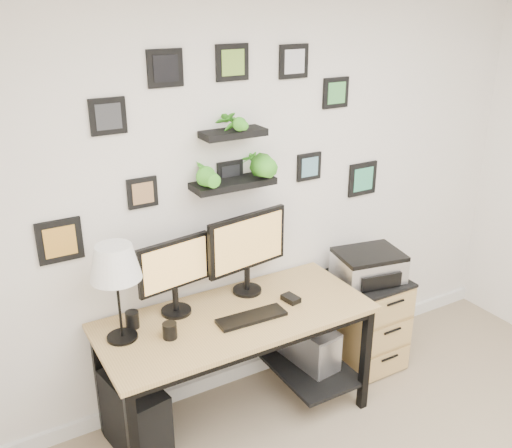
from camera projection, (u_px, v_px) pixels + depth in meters
room at (268, 361)px, 4.06m from camera, size 4.00×4.00×4.00m
desk at (239, 329)px, 3.40m from camera, size 1.60×0.70×0.75m
monitor_left at (174, 272)px, 3.23m from camera, size 0.45×0.20×0.46m
monitor_right at (248, 247)px, 3.45m from camera, size 0.56×0.20×0.52m
keyboard at (252, 317)px, 3.26m from camera, size 0.41×0.15×0.02m
mouse at (291, 299)px, 3.45m from camera, size 0.09×0.12×0.03m
table_lamp at (115, 265)px, 2.92m from camera, size 0.27×0.27×0.55m
mug at (170, 331)px, 3.07m from camera, size 0.08×0.08×0.09m
pen_cup at (132, 320)px, 3.17m from camera, size 0.08×0.08×0.10m
pc_tower_black at (136, 418)px, 3.24m from camera, size 0.29×0.51×0.48m
pc_tower_grey at (306, 354)px, 3.83m from camera, size 0.26×0.49×0.46m
file_cabinet at (366, 319)px, 4.05m from camera, size 0.43×0.53×0.67m
printer at (369, 266)px, 3.87m from camera, size 0.48×0.41×0.19m
wall_decor at (234, 148)px, 3.28m from camera, size 2.28×0.18×1.07m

